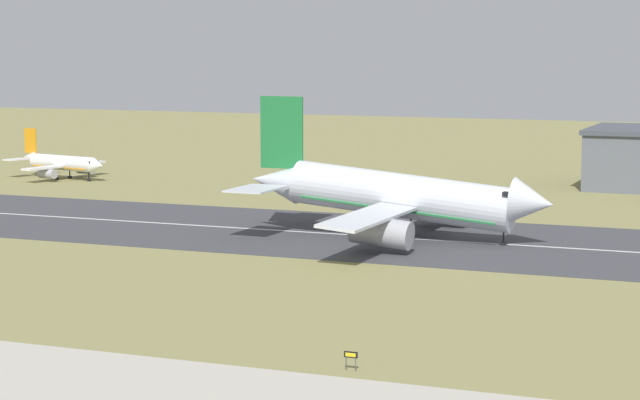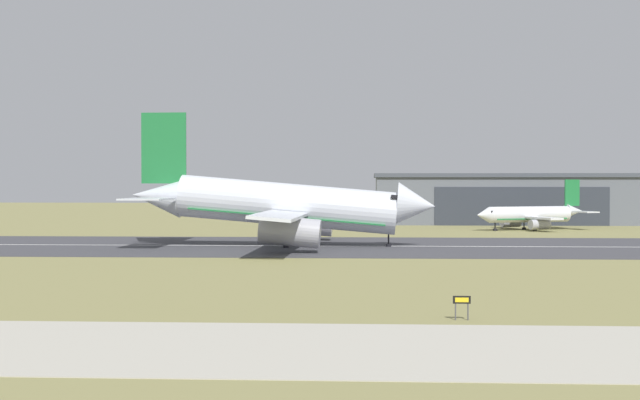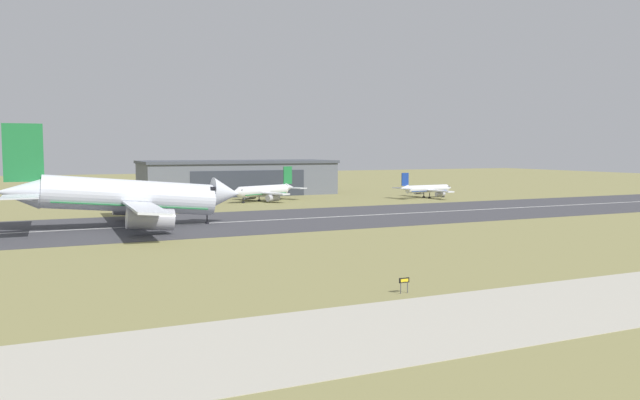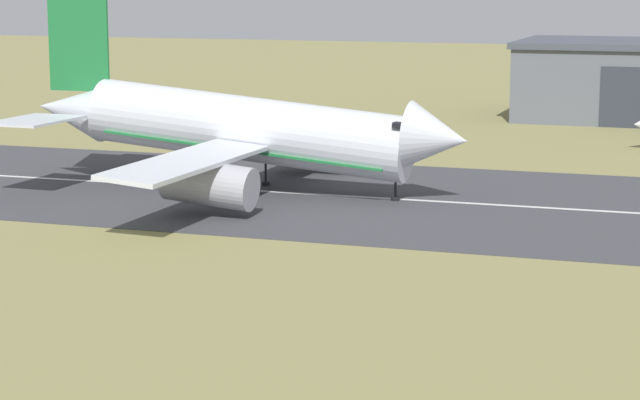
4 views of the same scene
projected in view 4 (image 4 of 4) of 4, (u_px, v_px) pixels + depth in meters
runway_strip at (270, 192)px, 122.14m from camera, size 425.23×41.87×0.06m
runway_centreline at (270, 191)px, 122.13m from camera, size 382.70×0.70×0.01m
airplane_landing at (245, 131)px, 121.38m from camera, size 45.88×53.29×19.95m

